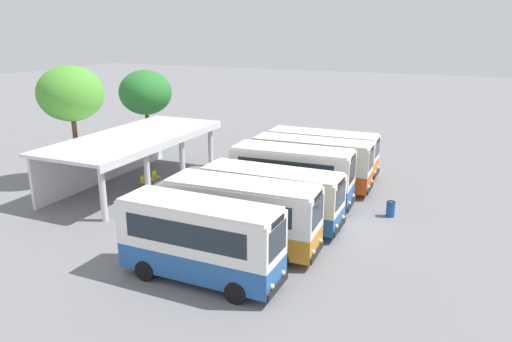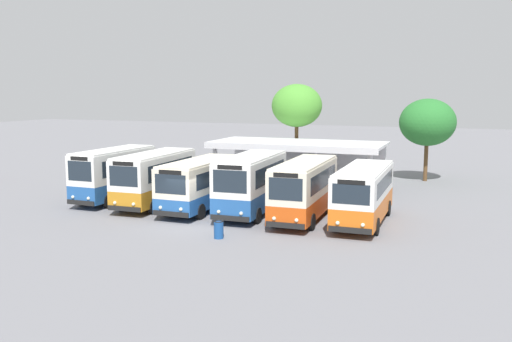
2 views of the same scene
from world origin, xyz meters
TOP-DOWN VIEW (x-y plane):
  - ground_plane at (0.00, 0.00)m, footprint 180.00×180.00m
  - city_bus_nearest_orange at (-7.67, 4.06)m, footprint 2.30×7.02m
  - city_bus_second_in_row at (-4.34, 3.74)m, footprint 2.59×7.46m
  - city_bus_middle_cream at (-1.01, 3.62)m, footprint 2.49×7.58m
  - city_bus_fourth_amber at (2.32, 3.66)m, footprint 2.72×7.28m
  - city_bus_fifth_blue at (5.65, 3.53)m, footprint 2.45×7.82m
  - city_bus_far_end_green at (8.98, 3.77)m, footprint 2.47×7.84m
  - terminal_canopy at (1.86, 15.16)m, footprint 13.30×5.76m
  - waiting_chair_end_by_column at (1.28, 13.55)m, footprint 0.46×0.46m
  - waiting_chair_second_from_end at (1.94, 13.63)m, footprint 0.46×0.46m
  - waiting_chair_middle_seat at (2.60, 13.59)m, footprint 0.46×0.46m
  - roadside_tree_behind_canopy at (0.57, 18.38)m, footprint 4.24×4.24m
  - roadside_tree_east_of_canopy at (11.03, 20.24)m, footprint 4.48×4.48m
  - litter_bin_apron at (2.84, -2.05)m, footprint 0.49×0.49m

SIDE VIEW (x-z plane):
  - ground_plane at x=0.00m, z-range 0.00..0.00m
  - litter_bin_apron at x=2.84m, z-range 0.01..0.91m
  - waiting_chair_end_by_column at x=1.28m, z-range 0.09..0.95m
  - waiting_chair_second_from_end at x=1.94m, z-range 0.09..0.95m
  - waiting_chair_middle_seat at x=2.60m, z-range 0.09..0.95m
  - city_bus_middle_cream at x=-1.01m, z-range 0.17..3.27m
  - city_bus_far_end_green at x=8.98m, z-range 0.17..3.31m
  - city_bus_fifth_blue at x=5.65m, z-range 0.17..3.51m
  - city_bus_second_in_row at x=-4.34m, z-range 0.17..3.57m
  - city_bus_nearest_orange at x=-7.67m, z-range 0.17..3.65m
  - city_bus_fourth_amber at x=2.32m, z-range 0.17..3.69m
  - terminal_canopy at x=1.86m, z-range 0.94..4.34m
  - roadside_tree_east_of_canopy at x=11.03m, z-range 1.43..8.13m
  - roadside_tree_behind_canopy at x=0.57m, z-range 2.12..10.00m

